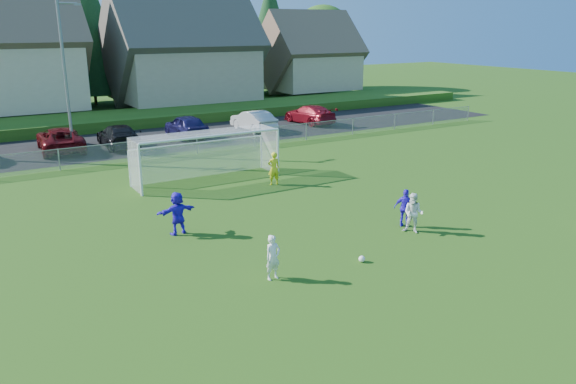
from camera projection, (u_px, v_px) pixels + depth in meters
name	position (u px, v px, depth m)	size (l,w,h in m)	color
ground	(438.00, 311.00, 15.52)	(160.00, 160.00, 0.00)	#193D0C
asphalt_lot	(138.00, 142.00, 38.02)	(60.00, 60.00, 0.00)	black
grass_embankment	(109.00, 120.00, 44.05)	(70.00, 6.00, 0.80)	#1E420F
soccer_ball	(362.00, 259.00, 18.69)	(0.22, 0.22, 0.22)	white
player_white_a	(273.00, 257.00, 17.29)	(0.52, 0.34, 1.44)	white
player_white_b	(413.00, 213.00, 21.17)	(0.75, 0.59, 1.55)	white
player_blue_a	(405.00, 208.00, 21.83)	(0.88, 0.37, 1.51)	#2E16D1
player_blue_b	(178.00, 213.00, 21.03)	(1.53, 0.49, 1.65)	#2E16D1
goalkeeper	(274.00, 168.00, 27.60)	(0.60, 0.39, 1.65)	yellow
car_c	(60.00, 139.00, 35.00)	(2.47, 5.35, 1.49)	#50090D
car_d	(118.00, 136.00, 36.19)	(2.03, 5.00, 1.45)	black
car_e	(186.00, 126.00, 39.28)	(1.90, 4.72, 1.61)	#141240
car_f	(253.00, 121.00, 41.85)	(1.59, 4.56, 1.50)	#B4B4B4
car_g	(310.00, 114.00, 44.88)	(2.05, 5.03, 1.46)	maroon
soccer_goal	(205.00, 149.00, 28.19)	(7.42, 1.90, 2.50)	white
chainlink_fence	(166.00, 147.00, 33.35)	(52.06, 0.06, 1.20)	gray
streetlight	(66.00, 73.00, 33.20)	(1.38, 0.18, 9.00)	slate
houses_row	(103.00, 28.00, 49.16)	(53.90, 11.45, 13.27)	tan
tree_row	(77.00, 32.00, 53.95)	(65.98, 12.36, 13.80)	#382616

